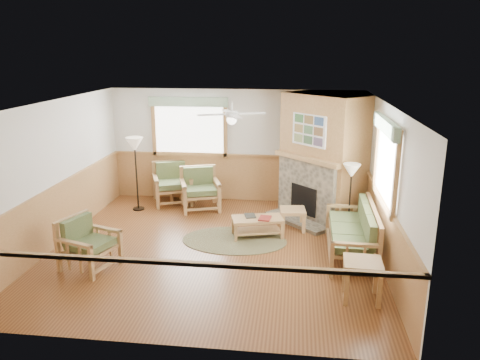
# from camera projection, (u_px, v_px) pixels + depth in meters

# --- Properties ---
(floor) EXTENTS (6.00, 6.00, 0.01)m
(floor) POSITION_uv_depth(u_px,v_px,m) (214.00, 249.00, 8.75)
(floor) COLOR brown
(floor) RESTS_ON ground
(ceiling) EXTENTS (6.00, 6.00, 0.01)m
(ceiling) POSITION_uv_depth(u_px,v_px,m) (212.00, 103.00, 8.02)
(ceiling) COLOR white
(ceiling) RESTS_ON floor
(wall_back) EXTENTS (6.00, 0.02, 2.70)m
(wall_back) POSITION_uv_depth(u_px,v_px,m) (235.00, 146.00, 11.25)
(wall_back) COLOR silver
(wall_back) RESTS_ON floor
(wall_front) EXTENTS (6.00, 0.02, 2.70)m
(wall_front) POSITION_uv_depth(u_px,v_px,m) (169.00, 247.00, 5.52)
(wall_front) COLOR silver
(wall_front) RESTS_ON floor
(wall_left) EXTENTS (0.02, 6.00, 2.70)m
(wall_left) POSITION_uv_depth(u_px,v_px,m) (55.00, 174.00, 8.73)
(wall_left) COLOR silver
(wall_left) RESTS_ON floor
(wall_right) EXTENTS (0.02, 6.00, 2.70)m
(wall_right) POSITION_uv_depth(u_px,v_px,m) (385.00, 185.00, 8.04)
(wall_right) COLOR silver
(wall_right) RESTS_ON floor
(wainscot) EXTENTS (6.00, 6.00, 1.10)m
(wainscot) POSITION_uv_depth(u_px,v_px,m) (214.00, 221.00, 8.60)
(wainscot) COLOR #AA7945
(wainscot) RESTS_ON floor
(fireplace) EXTENTS (3.11, 3.11, 2.70)m
(fireplace) POSITION_uv_depth(u_px,v_px,m) (323.00, 157.00, 10.11)
(fireplace) COLOR #AA7945
(fireplace) RESTS_ON floor
(window_back) EXTENTS (1.90, 0.16, 1.50)m
(window_back) POSITION_uv_depth(u_px,v_px,m) (188.00, 96.00, 11.02)
(window_back) COLOR white
(window_back) RESTS_ON wall_back
(window_right) EXTENTS (0.16, 1.90, 1.50)m
(window_right) POSITION_uv_depth(u_px,v_px,m) (391.00, 118.00, 7.53)
(window_right) COLOR white
(window_right) RESTS_ON wall_right
(ceiling_fan) EXTENTS (1.59, 1.59, 0.36)m
(ceiling_fan) POSITION_uv_depth(u_px,v_px,m) (232.00, 104.00, 8.28)
(ceiling_fan) COLOR white
(ceiling_fan) RESTS_ON ceiling
(sofa) EXTENTS (1.99, 0.86, 0.91)m
(sofa) POSITION_uv_depth(u_px,v_px,m) (351.00, 231.00, 8.36)
(sofa) COLOR tan
(sofa) RESTS_ON floor
(armchair_back_left) EXTENTS (1.12, 1.12, 0.97)m
(armchair_back_left) POSITION_uv_depth(u_px,v_px,m) (172.00, 183.00, 11.22)
(armchair_back_left) COLOR tan
(armchair_back_left) RESTS_ON floor
(armchair_back_right) EXTENTS (1.08, 1.08, 0.95)m
(armchair_back_right) POSITION_uv_depth(u_px,v_px,m) (200.00, 189.00, 10.79)
(armchair_back_right) COLOR tan
(armchair_back_right) RESTS_ON floor
(armchair_left) EXTENTS (0.99, 0.99, 0.87)m
(armchair_left) POSITION_uv_depth(u_px,v_px,m) (89.00, 243.00, 7.88)
(armchair_left) COLOR tan
(armchair_left) RESTS_ON floor
(coffee_table) EXTENTS (1.08, 0.73, 0.40)m
(coffee_table) POSITION_uv_depth(u_px,v_px,m) (257.00, 227.00, 9.25)
(coffee_table) COLOR tan
(coffee_table) RESTS_ON floor
(end_table_chairs) EXTENTS (0.62, 0.60, 0.55)m
(end_table_chairs) POSITION_uv_depth(u_px,v_px,m) (183.00, 192.00, 11.25)
(end_table_chairs) COLOR tan
(end_table_chairs) RESTS_ON floor
(end_table_sofa) EXTENTS (0.57, 0.55, 0.62)m
(end_table_sofa) POSITION_uv_depth(u_px,v_px,m) (362.00, 280.00, 6.90)
(end_table_sofa) COLOR tan
(end_table_sofa) RESTS_ON floor
(footstool) EXTENTS (0.55, 0.55, 0.44)m
(footstool) POSITION_uv_depth(u_px,v_px,m) (293.00, 219.00, 9.63)
(footstool) COLOR tan
(footstool) RESTS_ON floor
(braided_rug) EXTENTS (2.10, 2.10, 0.01)m
(braided_rug) POSITION_uv_depth(u_px,v_px,m) (234.00, 240.00, 9.11)
(braided_rug) COLOR brown
(braided_rug) RESTS_ON floor
(floor_lamp_left) EXTENTS (0.49, 0.49, 1.71)m
(floor_lamp_left) POSITION_uv_depth(u_px,v_px,m) (136.00, 174.00, 10.65)
(floor_lamp_left) COLOR black
(floor_lamp_left) RESTS_ON floor
(floor_lamp_right) EXTENTS (0.36, 0.36, 1.48)m
(floor_lamp_right) POSITION_uv_depth(u_px,v_px,m) (350.00, 200.00, 9.17)
(floor_lamp_right) COLOR black
(floor_lamp_right) RESTS_ON floor
(book_red) EXTENTS (0.25, 0.32, 0.03)m
(book_red) POSITION_uv_depth(u_px,v_px,m) (265.00, 218.00, 9.13)
(book_red) COLOR maroon
(book_red) RESTS_ON coffee_table
(book_dark) EXTENTS (0.27, 0.31, 0.03)m
(book_dark) POSITION_uv_depth(u_px,v_px,m) (250.00, 215.00, 9.28)
(book_dark) COLOR #282721
(book_dark) RESTS_ON coffee_table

